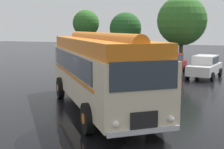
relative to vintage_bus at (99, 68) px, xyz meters
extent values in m
plane|color=black|center=(0.72, -0.71, -1.89)|extent=(120.00, 120.00, 0.00)
cube|color=beige|center=(-0.01, 0.01, -0.29)|extent=(8.52, 9.13, 2.10)
cube|color=orange|center=(-0.01, 0.01, 1.04)|extent=(8.23, 8.85, 0.56)
cylinder|color=orange|center=(-0.01, 0.01, 1.30)|extent=(6.76, 7.50, 0.60)
cube|color=#2D3842|center=(0.74, 1.07, 0.28)|extent=(5.35, 6.00, 0.84)
cube|color=#2D3842|center=(-1.15, -0.61, 0.28)|extent=(5.35, 6.00, 0.84)
cube|color=orange|center=(0.80, 1.00, -0.26)|extent=(5.47, 6.15, 0.12)
cube|color=orange|center=(-1.08, -0.68, -0.26)|extent=(5.47, 6.15, 0.12)
cube|color=#2D3842|center=(3.33, -3.74, 0.38)|extent=(1.67, 1.49, 0.88)
cube|color=black|center=(3.33, -3.74, -0.99)|extent=(0.71, 0.64, 0.56)
cube|color=silver|center=(3.34, -3.76, -1.32)|extent=(1.84, 1.65, 0.16)
sphere|color=white|center=(4.01, -3.15, -1.02)|extent=(0.22, 0.22, 0.22)
sphere|color=white|center=(2.66, -4.35, -1.02)|extent=(0.22, 0.22, 0.22)
cylinder|color=black|center=(3.02, -1.44, -1.34)|extent=(0.94, 1.01, 1.10)
cylinder|color=orange|center=(3.02, -1.44, -1.34)|extent=(0.49, 0.50, 0.39)
cylinder|color=black|center=(1.08, -3.17, -1.34)|extent=(0.94, 1.01, 1.10)
cylinder|color=orange|center=(1.08, -3.17, -1.34)|extent=(0.49, 0.50, 0.39)
cylinder|color=black|center=(-0.96, 3.04, -1.34)|extent=(0.94, 1.01, 1.10)
cylinder|color=orange|center=(-0.96, 3.04, -1.34)|extent=(0.49, 0.50, 0.39)
cylinder|color=black|center=(-2.91, 1.31, -1.34)|extent=(0.94, 1.01, 1.10)
cylinder|color=orange|center=(-2.91, 1.31, -1.34)|extent=(0.49, 0.50, 0.39)
cube|color=black|center=(-2.49, 11.77, -1.22)|extent=(2.26, 4.39, 0.70)
cube|color=black|center=(-2.51, 11.92, -0.55)|extent=(1.78, 2.37, 0.64)
cube|color=#2D3842|center=(-1.76, 12.02, -0.55)|extent=(0.29, 1.92, 0.50)
cube|color=#2D3842|center=(-3.26, 11.81, -0.55)|extent=(0.29, 1.92, 0.50)
cylinder|color=black|center=(-1.44, 10.60, -1.57)|extent=(0.29, 0.66, 0.64)
cylinder|color=black|center=(-3.18, 10.36, -1.57)|extent=(0.29, 0.66, 0.64)
cylinder|color=black|center=(-1.79, 13.18, -1.57)|extent=(0.29, 0.66, 0.64)
cylinder|color=black|center=(-3.54, 12.94, -1.57)|extent=(0.29, 0.66, 0.64)
cube|color=maroon|center=(0.49, 11.96, -1.22)|extent=(1.94, 4.29, 0.70)
cube|color=maroon|center=(0.50, 12.11, -0.55)|extent=(1.62, 2.27, 0.64)
cube|color=#2D3842|center=(1.26, 12.06, -0.55)|extent=(0.14, 1.93, 0.50)
cube|color=#2D3842|center=(-0.26, 12.15, -0.55)|extent=(0.14, 1.93, 0.50)
cylinder|color=black|center=(1.29, 10.61, -1.57)|extent=(0.24, 0.65, 0.64)
cylinder|color=black|center=(-0.46, 10.71, -1.57)|extent=(0.24, 0.65, 0.64)
cylinder|color=black|center=(1.45, 13.21, -1.57)|extent=(0.24, 0.65, 0.64)
cylinder|color=black|center=(-0.31, 13.31, -1.57)|extent=(0.24, 0.65, 0.64)
cube|color=silver|center=(3.23, 11.42, -1.22)|extent=(2.19, 4.37, 0.70)
cube|color=silver|center=(3.24, 11.57, -0.55)|extent=(1.74, 2.35, 0.64)
cube|color=#2D3842|center=(4.00, 11.48, -0.55)|extent=(0.25, 1.92, 0.50)
cube|color=#2D3842|center=(2.49, 11.66, -0.55)|extent=(0.25, 1.92, 0.50)
cylinder|color=black|center=(3.95, 10.03, -1.57)|extent=(0.27, 0.66, 0.64)
cylinder|color=black|center=(2.20, 10.23, -1.57)|extent=(0.27, 0.66, 0.64)
cylinder|color=black|center=(4.25, 12.61, -1.57)|extent=(0.27, 0.66, 0.64)
cylinder|color=black|center=(2.51, 12.82, -1.57)|extent=(0.27, 0.66, 0.64)
cube|color=silver|center=(-5.29, 12.05, -0.44)|extent=(2.24, 4.06, 2.10)
cube|color=#A4A4A4|center=(-5.47, 9.16, -0.69)|extent=(2.00, 1.85, 1.60)
cube|color=#2D3842|center=(-5.52, 8.28, -0.41)|extent=(1.70, 0.13, 0.72)
cylinder|color=black|center=(-4.42, 9.15, -1.49)|extent=(0.29, 0.81, 0.80)
cylinder|color=black|center=(-6.50, 9.28, -1.49)|extent=(0.29, 0.81, 0.80)
cylinder|color=black|center=(-4.20, 12.71, -1.49)|extent=(0.29, 0.81, 0.80)
cylinder|color=black|center=(-6.28, 12.84, -1.49)|extent=(0.29, 0.81, 0.80)
cylinder|color=#4C3823|center=(-10.73, 18.87, -0.33)|extent=(0.40, 0.40, 3.13)
sphere|color=#336B28|center=(-10.73, 18.87, 2.35)|extent=(2.99, 2.99, 2.99)
sphere|color=#336B28|center=(-10.44, 19.13, 2.74)|extent=(1.88, 1.88, 1.88)
cylinder|color=#4C3823|center=(-6.15, 19.29, -0.71)|extent=(0.26, 0.26, 2.38)
sphere|color=#235623|center=(-6.15, 19.29, 1.77)|extent=(3.44, 3.44, 3.44)
sphere|color=#235623|center=(-5.88, 19.31, 1.88)|extent=(2.47, 2.47, 2.47)
cylinder|color=#4C3823|center=(0.14, 18.05, -0.58)|extent=(0.36, 0.36, 2.62)
sphere|color=#336B28|center=(0.14, 18.05, 2.51)|extent=(4.76, 4.76, 4.76)
sphere|color=#336B28|center=(0.33, 17.85, 2.44)|extent=(3.02, 3.02, 3.02)
cylinder|color=black|center=(0.84, -3.91, -1.89)|extent=(3.59, 3.59, 0.01)
camera|label=1|loc=(6.07, -12.48, 1.76)|focal=50.00mm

